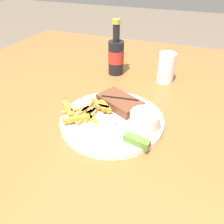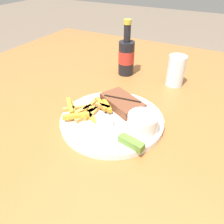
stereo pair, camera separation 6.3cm
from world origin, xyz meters
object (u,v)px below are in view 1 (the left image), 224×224
(pickle_spear, at_px, (137,141))
(beer_bottle, at_px, (116,56))
(dinner_plate, at_px, (112,120))
(salt_shaker, at_px, (166,70))
(drinking_glass, at_px, (166,68))
(dipping_sauce_cup, at_px, (108,123))
(fork_utensil, at_px, (85,119))
(coleslaw_cup, at_px, (145,120))
(steak_portion, at_px, (119,102))

(pickle_spear, bearing_deg, beer_bottle, 116.78)
(dinner_plate, relative_size, pickle_spear, 4.21)
(pickle_spear, relative_size, salt_shaker, 1.11)
(beer_bottle, xyz_separation_m, drinking_glass, (0.21, -0.00, -0.02))
(beer_bottle, bearing_deg, pickle_spear, -63.22)
(dipping_sauce_cup, distance_m, drinking_glass, 0.38)
(dipping_sauce_cup, bearing_deg, fork_utensil, 174.51)
(coleslaw_cup, height_order, pickle_spear, coleslaw_cup)
(fork_utensil, relative_size, salt_shaker, 1.92)
(coleslaw_cup, relative_size, salt_shaker, 1.26)
(steak_portion, xyz_separation_m, coleslaw_cup, (0.10, -0.08, 0.01))
(steak_portion, bearing_deg, drinking_glass, 68.93)
(dipping_sauce_cup, xyz_separation_m, beer_bottle, (-0.11, 0.37, 0.05))
(coleslaw_cup, bearing_deg, pickle_spear, -92.21)
(steak_portion, height_order, pickle_spear, steak_portion)
(pickle_spear, xyz_separation_m, fork_utensil, (-0.17, 0.05, -0.01))
(fork_utensil, bearing_deg, dinner_plate, -0.00)
(coleslaw_cup, bearing_deg, steak_portion, 141.07)
(pickle_spear, distance_m, drinking_glass, 0.41)
(steak_portion, relative_size, drinking_glass, 1.39)
(coleslaw_cup, relative_size, drinking_glass, 0.71)
(dipping_sauce_cup, height_order, pickle_spear, dipping_sauce_cup)
(dinner_plate, xyz_separation_m, steak_portion, (-0.00, 0.07, 0.02))
(dinner_plate, xyz_separation_m, dipping_sauce_cup, (0.00, -0.04, 0.02))
(dinner_plate, bearing_deg, beer_bottle, 108.30)
(steak_portion, distance_m, drinking_glass, 0.28)
(steak_portion, bearing_deg, fork_utensil, -124.55)
(pickle_spear, xyz_separation_m, beer_bottle, (-0.21, 0.41, 0.05))
(coleslaw_cup, height_order, beer_bottle, beer_bottle)
(coleslaw_cup, xyz_separation_m, dipping_sauce_cup, (-0.10, -0.03, -0.02))
(pickle_spear, bearing_deg, fork_utensil, 165.00)
(coleslaw_cup, relative_size, pickle_spear, 1.13)
(dinner_plate, relative_size, coleslaw_cup, 3.73)
(coleslaw_cup, distance_m, fork_utensil, 0.18)
(coleslaw_cup, distance_m, beer_bottle, 0.40)
(pickle_spear, distance_m, salt_shaker, 0.44)
(dipping_sauce_cup, xyz_separation_m, salt_shaker, (0.09, 0.41, 0.00))
(fork_utensil, bearing_deg, pickle_spear, -41.53)
(dipping_sauce_cup, xyz_separation_m, drinking_glass, (0.09, 0.37, 0.03))
(salt_shaker, bearing_deg, dinner_plate, -104.54)
(fork_utensil, distance_m, drinking_glass, 0.40)
(dinner_plate, distance_m, salt_shaker, 0.38)
(steak_portion, relative_size, salt_shaker, 2.47)
(dinner_plate, distance_m, dipping_sauce_cup, 0.05)
(dinner_plate, bearing_deg, fork_utensil, -153.47)
(dipping_sauce_cup, bearing_deg, drinking_glass, 75.72)
(pickle_spear, distance_m, beer_bottle, 0.46)
(dinner_plate, xyz_separation_m, beer_bottle, (-0.11, 0.33, 0.07))
(fork_utensil, bearing_deg, salt_shaker, 40.84)
(coleslaw_cup, xyz_separation_m, beer_bottle, (-0.21, 0.34, 0.03))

